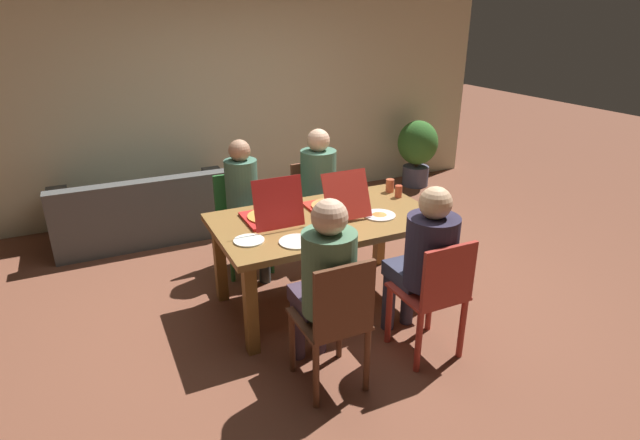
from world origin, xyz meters
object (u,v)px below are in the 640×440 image
chair_1 (315,205)px  person_3 (245,199)px  pizza_box_0 (271,215)px  chair_3 (241,216)px  drinking_glass_2 (390,186)px  plate_2 (249,240)px  chair_2 (435,295)px  person_0 (325,276)px  plate_1 (379,215)px  plate_0 (297,242)px  drinking_glass_0 (360,190)px  dining_table (325,229)px  person_2 (425,255)px  potted_plant (417,148)px  drinking_glass_1 (398,191)px  couch (146,214)px  person_1 (321,184)px  chair_0 (335,320)px  pizza_box_1 (334,204)px

chair_1 → person_3: (-0.77, -0.16, 0.24)m
person_3 → pizza_box_0: person_3 is taller
chair_3 → drinking_glass_2: bearing=-28.0°
person_3 → plate_2: 0.99m
chair_2 → drinking_glass_2: 1.39m
person_0 → person_3: (0.00, 1.64, -0.04)m
plate_1 → drinking_glass_2: drinking_glass_2 is taller
chair_1 → plate_0: chair_1 is taller
chair_2 → drinking_glass_0: bearing=83.4°
dining_table → plate_2: 0.71m
person_2 → potted_plant: (2.13, 3.05, -0.21)m
pizza_box_0 → drinking_glass_1: (1.20, 0.04, -0.00)m
person_0 → couch: size_ratio=0.70×
plate_2 → potted_plant: 3.96m
person_1 → drinking_glass_1: (0.43, -0.66, 0.07)m
plate_0 → drinking_glass_0: drinking_glass_0 is taller
dining_table → plate_1: (0.40, -0.16, 0.11)m
chair_0 → plate_2: chair_0 is taller
drinking_glass_0 → couch: drinking_glass_0 is taller
dining_table → drinking_glass_0: (0.50, 0.33, 0.15)m
chair_1 → pizza_box_0: size_ratio=1.93×
pizza_box_1 → plate_1: bearing=-43.6°
plate_0 → plate_2: (-0.30, 0.16, 0.00)m
chair_1 → couch: (-1.50, 1.05, -0.21)m
drinking_glass_1 → pizza_box_1: bearing=-176.0°
plate_1 → chair_1: bearing=92.8°
couch → plate_1: bearing=-54.2°
person_0 → chair_2: person_0 is taller
person_3 → couch: bearing=121.2°
person_2 → plate_2: size_ratio=5.63×
dining_table → person_2: 0.91m
person_0 → pizza_box_1: bearing=60.1°
dining_table → plate_1: size_ratio=6.83×
plate_2 → potted_plant: potted_plant is taller
chair_3 → person_1: bearing=-9.6°
person_0 → plate_1: (0.82, 0.70, 0.01)m
chair_3 → plate_1: (0.82, -1.10, 0.27)m
chair_2 → drinking_glass_1: 1.25m
chair_0 → plate_1: 1.20m
dining_table → person_2: (0.35, -0.84, 0.07)m
couch → chair_3: bearing=-55.2°
chair_2 → drinking_glass_2: chair_2 is taller
person_1 → pizza_box_1: (-0.22, -0.71, 0.07)m
person_3 → couch: person_3 is taller
dining_table → person_1: size_ratio=1.39×
pizza_box_0 → plate_0: pizza_box_0 is taller
person_1 → drinking_glass_0: bearing=-72.3°
person_1 → plate_0: bearing=-122.7°
person_1 → plate_0: person_1 is taller
chair_3 → person_3: person_3 is taller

